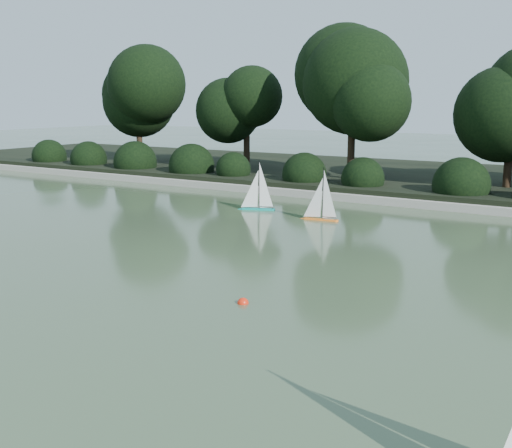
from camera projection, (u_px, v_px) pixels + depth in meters
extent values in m
plane|color=#304227|center=(193.00, 326.00, 7.10)|extent=(80.00, 80.00, 0.00)
cube|color=gray|center=(437.00, 205.00, 14.55)|extent=(40.00, 0.35, 0.18)
cube|color=black|center=(480.00, 183.00, 17.85)|extent=(40.00, 8.00, 0.30)
cylinder|color=black|center=(140.00, 149.00, 22.02)|extent=(0.20, 0.20, 1.51)
sphere|color=black|center=(138.00, 95.00, 21.66)|extent=(2.38, 2.38, 2.38)
cylinder|color=black|center=(247.00, 155.00, 20.43)|extent=(0.20, 0.20, 1.37)
sphere|color=black|center=(247.00, 101.00, 20.10)|extent=(2.24, 2.24, 2.24)
cylinder|color=black|center=(351.00, 159.00, 17.56)|extent=(0.20, 0.20, 1.66)
sphere|color=black|center=(353.00, 84.00, 17.16)|extent=(2.66, 2.66, 2.66)
cylinder|color=black|center=(507.00, 174.00, 15.91)|extent=(0.20, 0.20, 1.26)
sphere|color=black|center=(512.00, 109.00, 15.60)|extent=(2.10, 2.10, 2.10)
sphere|color=black|center=(51.00, 157.00, 22.57)|extent=(1.10, 1.10, 1.10)
sphere|color=black|center=(91.00, 160.00, 21.52)|extent=(1.10, 1.10, 1.10)
sphere|color=black|center=(136.00, 163.00, 20.47)|extent=(1.10, 1.10, 1.10)
sphere|color=black|center=(185.00, 166.00, 19.42)|extent=(1.10, 1.10, 1.10)
sphere|color=black|center=(240.00, 170.00, 18.37)|extent=(1.10, 1.10, 1.10)
sphere|color=black|center=(301.00, 174.00, 17.32)|extent=(1.10, 1.10, 1.10)
sphere|color=black|center=(370.00, 179.00, 16.27)|extent=(1.10, 1.10, 1.10)
sphere|color=black|center=(449.00, 185.00, 15.22)|extent=(1.10, 1.10, 1.10)
cube|color=orange|center=(321.00, 219.00, 13.24)|extent=(0.69, 0.23, 0.07)
cone|color=orange|center=(303.00, 217.00, 13.39)|extent=(0.15, 0.15, 0.14)
cylinder|color=orange|center=(336.00, 220.00, 13.10)|extent=(0.09, 0.09, 0.07)
cylinder|color=black|center=(323.00, 192.00, 13.11)|extent=(0.02, 0.02, 1.06)
cylinder|color=black|center=(329.00, 216.00, 13.15)|extent=(0.31, 0.06, 0.01)
cube|color=#0D988B|center=(258.00, 208.00, 14.46)|extent=(0.71, 0.39, 0.07)
cone|color=#0D988B|center=(240.00, 208.00, 14.53)|extent=(0.18, 0.18, 0.14)
cylinder|color=#0D988B|center=(273.00, 209.00, 14.39)|extent=(0.11, 0.11, 0.07)
cylinder|color=black|center=(259.00, 183.00, 14.34)|extent=(0.02, 0.02, 1.09)
cylinder|color=black|center=(266.00, 205.00, 14.41)|extent=(0.30, 0.13, 0.01)
sphere|color=red|center=(243.00, 303.00, 7.88)|extent=(0.14, 0.14, 0.14)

